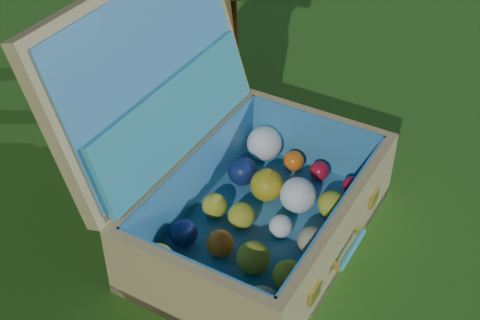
% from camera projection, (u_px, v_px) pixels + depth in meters
% --- Properties ---
extents(ground, '(60.00, 60.00, 0.00)m').
position_uv_depth(ground, '(254.00, 309.00, 1.46)').
color(ground, '#215114').
rests_on(ground, ground).
extents(suitcase, '(0.81, 0.79, 0.59)m').
position_uv_depth(suitcase, '(226.00, 172.00, 1.57)').
color(suitcase, tan).
rests_on(suitcase, ground).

